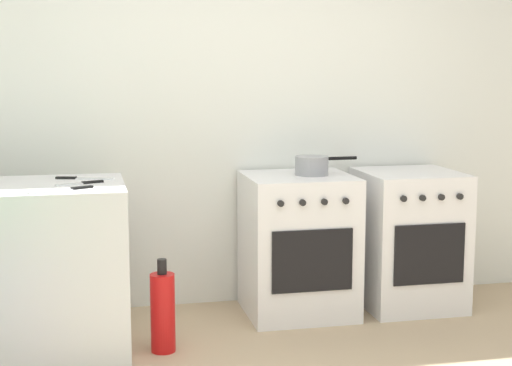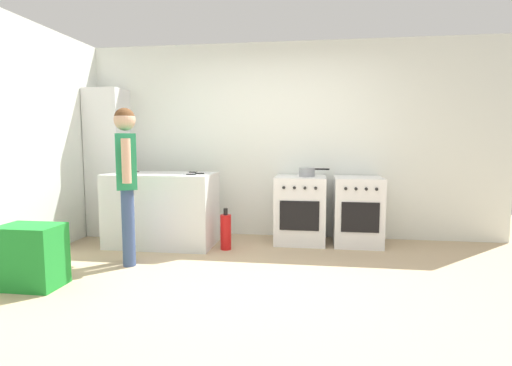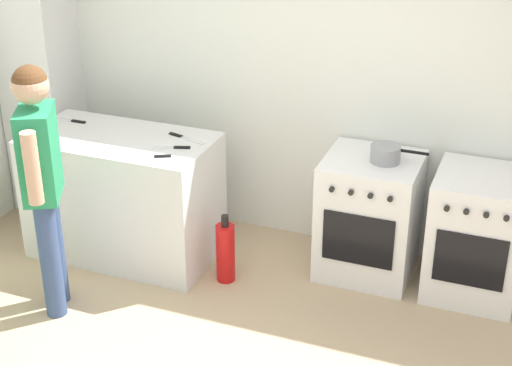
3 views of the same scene
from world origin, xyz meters
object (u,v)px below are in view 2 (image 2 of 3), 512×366
Objects in this scene: knife_bread at (127,172)px; fire_extinguisher at (226,232)px; oven_left at (300,209)px; person at (126,172)px; pot at (307,172)px; knife_carving at (183,175)px; larder_cabinet at (109,163)px; knife_utility at (195,174)px; oven_right at (358,211)px; knife_chef at (199,172)px; recycling_crate_upper at (30,241)px; recycling_crate_lower at (32,272)px.

knife_bread is 1.53m from fire_extinguisher.
person is at bearing -146.49° from oven_left.
knife_carving is at bearing -157.18° from pot.
larder_cabinet is (-1.30, 0.71, 0.10)m from knife_carving.
oven_left is 3.45× the size of knife_utility.
knife_utility is (-1.98, -0.41, 0.48)m from oven_right.
knife_carving is at bearing -164.88° from fire_extinguisher.
oven_left is 2.24× the size of pot.
knife_chef is at bearing 76.91° from knife_carving.
knife_carving reaches higher than recycling_crate_upper.
knife_chef is 0.38m from knife_carving.
recycling_crate_upper is at bearing -134.65° from fire_extinguisher.
fire_extinguisher is at bearing -10.21° from knife_bread.
person reaches higher than knife_bread.
fire_extinguisher is 2.06m from recycling_crate_upper.
pot is at bearing -179.50° from oven_right.
knife_bread is (-2.94, -0.23, 0.48)m from oven_right.
recycling_crate_upper is (-1.05, -1.53, -0.48)m from knife_utility.
larder_cabinet reaches higher than knife_carving.
knife_carving is 1.81m from recycling_crate_lower.
person reaches higher than recycling_crate_lower.
knife_utility is 1.48m from larder_cabinet.
knife_utility is 0.80× the size of knife_chef.
pot reaches higher than knife_bread.
oven_left is 2.77× the size of knife_chef.
larder_cabinet is at bearing 99.42° from recycling_crate_lower.
recycling_crate_upper reaches higher than fire_extinguisher.
oven_right is 3.61m from recycling_crate_lower.
fire_extinguisher is (0.48, 0.13, -0.69)m from knife_carving.
pot is 3.11m from recycling_crate_upper.
pot is 1.54× the size of knife_utility.
oven_right reaches higher than recycling_crate_upper.
knife_utility is at bearing -163.25° from pot.
pot is 1.27m from fire_extinguisher.
pot is at bearing 5.69° from knife_bread.
person is (-1.77, -1.17, 0.55)m from oven_left.
oven_left is 0.52× the size of person.
knife_bread is 0.70× the size of fire_extinguisher.
recycling_crate_lower is (-1.44, -1.46, -0.08)m from fire_extinguisher.
recycling_crate_upper is at bearing -125.37° from person.
person is 1.55m from larder_cabinet.
knife_utility reaches higher than recycling_crate_upper.
oven_right is 2.24× the size of pot.
knife_bread is (-0.96, 0.18, -0.00)m from knife_utility.
person is at bearing -142.35° from fire_extinguisher.
knife_chef is 2.14m from recycling_crate_lower.
knife_bread reaches higher than oven_left.
larder_cabinet reaches higher than knife_bread.
knife_utility and knife_carving have the same top height.
recycling_crate_lower is at bearing -134.65° from fire_extinguisher.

